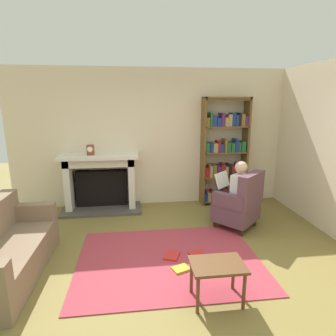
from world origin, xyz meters
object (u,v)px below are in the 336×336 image
(side_table, at_px, (217,269))
(seated_reader, at_px, (234,191))
(fireplace, at_px, (101,180))
(sofa_floral, at_px, (3,253))
(bookshelf, at_px, (224,153))
(mantel_clock, at_px, (91,150))
(armchair_reading, at_px, (240,204))

(side_table, bearing_deg, seated_reader, 65.33)
(fireplace, bearing_deg, sofa_floral, -113.54)
(side_table, bearing_deg, bookshelf, 71.01)
(sofa_floral, bearing_deg, mantel_clock, -20.68)
(mantel_clock, xyz_separation_m, armchair_reading, (2.50, -1.06, -0.77))
(bookshelf, distance_m, armchair_reading, 1.35)
(mantel_clock, relative_size, sofa_floral, 0.11)
(fireplace, relative_size, armchair_reading, 1.55)
(armchair_reading, xyz_separation_m, sofa_floral, (-3.28, -0.96, -0.10))
(seated_reader, bearing_deg, bookshelf, -141.42)
(seated_reader, bearing_deg, armchair_reading, 90.00)
(mantel_clock, relative_size, bookshelf, 0.09)
(mantel_clock, bearing_deg, fireplace, 35.33)
(sofa_floral, distance_m, side_table, 2.50)
(mantel_clock, relative_size, side_table, 0.33)
(fireplace, relative_size, side_table, 2.68)
(side_table, bearing_deg, armchair_reading, 62.06)
(mantel_clock, distance_m, sofa_floral, 2.34)
(bookshelf, xyz_separation_m, side_table, (-0.99, -2.87, -0.68))
(mantel_clock, xyz_separation_m, side_table, (1.62, -2.74, -0.82))
(mantel_clock, relative_size, armchair_reading, 0.19)
(sofa_floral, bearing_deg, seated_reader, -71.45)
(fireplace, relative_size, mantel_clock, 8.05)
(bookshelf, xyz_separation_m, sofa_floral, (-3.38, -2.16, -0.73))
(bookshelf, relative_size, armchair_reading, 2.22)
(bookshelf, bearing_deg, seated_reader, -99.15)
(fireplace, bearing_deg, seated_reader, -25.21)
(fireplace, height_order, side_table, fireplace)
(armchair_reading, height_order, sofa_floral, armchair_reading)
(bookshelf, distance_m, sofa_floral, 4.08)
(mantel_clock, bearing_deg, armchair_reading, -22.93)
(seated_reader, distance_m, side_table, 1.96)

